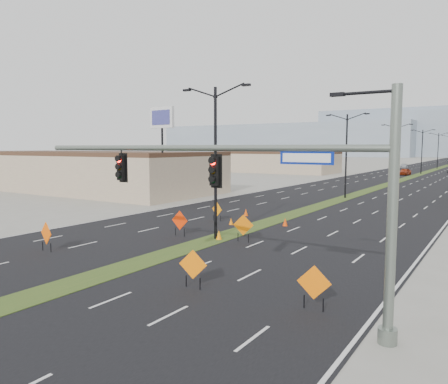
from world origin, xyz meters
The scene contains 26 objects.
ground centered at (0.00, 0.00, 0.00)m, with size 600.00×600.00×0.00m, color gray.
road_surface centered at (0.00, 100.00, 0.00)m, with size 25.00×400.00×0.02m, color black.
median_strip centered at (0.00, 100.00, 0.00)m, with size 2.00×400.00×0.04m, color #2A4719.
building_sw_near centered at (-35.00, 30.00, 2.50)m, with size 40.00×16.00×5.00m, color tan.
building_sw_far centered at (-32.00, 85.00, 2.25)m, with size 30.00×14.00×4.50m, color tan.
mesa_west centered at (-120.00, 280.00, 11.00)m, with size 180.00×50.00×22.00m, color gray.
mesa_backdrop centered at (-30.00, 320.00, 16.00)m, with size 140.00×50.00×32.00m, color gray.
signal_mast centered at (8.56, 2.00, 4.79)m, with size 16.30×0.60×8.00m.
streetlight_0 centered at (0.00, 12.00, 5.42)m, with size 5.15×0.24×10.02m.
streetlight_1 centered at (0.00, 40.00, 5.42)m, with size 5.15×0.24×10.02m.
streetlight_2 centered at (0.00, 68.00, 5.42)m, with size 5.15×0.24×10.02m.
streetlight_3 centered at (0.00, 96.00, 5.42)m, with size 5.15×0.24×10.02m.
streetlight_4 centered at (0.00, 124.00, 5.42)m, with size 5.15×0.24×10.02m.
car_left centered at (-2.29, 89.50, 0.74)m, with size 1.76×4.36×1.49m, color #962C10.
car_far centered at (-8.39, 121.08, 0.66)m, with size 1.84×4.52×1.31m, color #AAAEB4.
construction_sign_0 centered at (-6.43, 3.73, 1.04)m, with size 1.30×0.31×1.76m.
construction_sign_1 centered at (-2.62, 11.47, 1.05)m, with size 1.34×0.05×1.78m.
construction_sign_2 centered at (-3.90, 18.01, 0.93)m, with size 1.15×0.37×1.58m.
construction_sign_3 centered at (2.00, 12.23, 1.06)m, with size 1.32×0.38×1.80m.
construction_sign_4 centered at (4.86, 3.00, 1.01)m, with size 1.26×0.37×1.71m.
construction_sign_5 centered at (10.22, 3.40, 1.02)m, with size 1.29×0.25×1.74m.
cone_0 centered at (0.34, 11.87, 0.33)m, with size 0.40×0.40×0.66m, color orange.
cone_1 centered at (-1.98, 17.13, 0.27)m, with size 0.33×0.33×0.54m, color orange.
cone_2 centered at (1.86, 18.94, 0.33)m, with size 0.39×0.39×0.65m, color #E84004.
cone_3 centered at (-3.22, 21.65, 0.33)m, with size 0.39×0.39×0.65m, color #E74A04.
pole_sign_west centered at (-16.05, 25.31, 8.64)m, with size 3.45×0.66×10.51m.
Camera 1 is at (16.00, -11.81, 6.14)m, focal length 35.00 mm.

